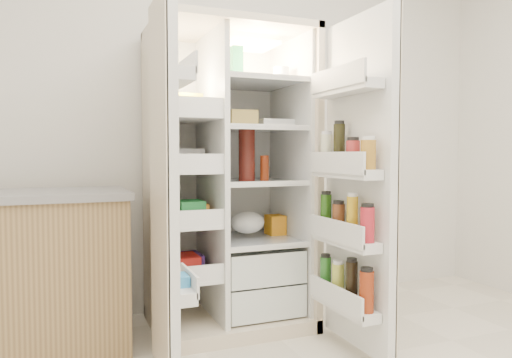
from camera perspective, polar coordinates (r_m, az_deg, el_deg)
name	(u,v)px	position (r m, az deg, el deg)	size (l,w,h in m)	color
wall_back	(236,110)	(3.38, -2.37, 8.08)	(4.00, 0.02, 2.70)	silver
refrigerator	(228,203)	(3.00, -3.27, -2.88)	(0.92, 0.70, 1.80)	beige
freezer_door	(165,188)	(2.27, -10.68, -1.05)	(0.15, 0.40, 1.72)	silver
fridge_door	(356,189)	(2.57, 11.71, -1.18)	(0.17, 0.58, 1.72)	silver
kitchen_counter	(11,274)	(2.84, -26.90, -9.98)	(1.18, 0.63, 0.85)	#95774A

